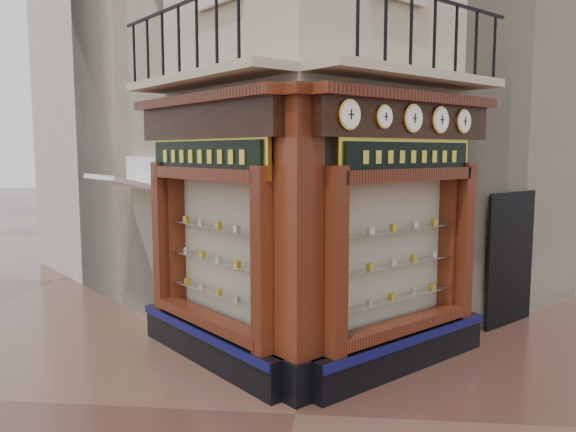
# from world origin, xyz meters

# --- Properties ---
(ground) EXTENTS (80.00, 80.00, 0.00)m
(ground) POSITION_xyz_m (0.00, 0.00, 0.00)
(ground) COLOR #462820
(ground) RESTS_ON ground
(main_building) EXTENTS (11.31, 11.31, 12.00)m
(main_building) POSITION_xyz_m (0.00, 6.16, 6.00)
(main_building) COLOR #BAA991
(main_building) RESTS_ON ground
(neighbour_left) EXTENTS (11.31, 11.31, 11.00)m
(neighbour_left) POSITION_xyz_m (-2.47, 8.63, 5.50)
(neighbour_left) COLOR beige
(neighbour_left) RESTS_ON ground
(neighbour_right) EXTENTS (11.31, 11.31, 11.00)m
(neighbour_right) POSITION_xyz_m (2.47, 8.63, 5.50)
(neighbour_right) COLOR beige
(neighbour_right) RESTS_ON ground
(shopfront_left) EXTENTS (2.86, 2.86, 3.98)m
(shopfront_left) POSITION_xyz_m (-1.41, 1.57, 1.98)
(shopfront_left) COLOR black
(shopfront_left) RESTS_ON ground
(shopfront_right) EXTENTS (2.86, 2.86, 3.98)m
(shopfront_right) POSITION_xyz_m (1.41, 1.57, 1.98)
(shopfront_right) COLOR black
(shopfront_right) RESTS_ON ground
(corner_pilaster) EXTENTS (0.85, 0.85, 3.98)m
(corner_pilaster) POSITION_xyz_m (0.00, 0.50, 1.95)
(corner_pilaster) COLOR black
(corner_pilaster) RESTS_ON ground
(balcony) EXTENTS (5.94, 2.97, 1.03)m
(balcony) POSITION_xyz_m (0.00, 1.49, 4.22)
(balcony) COLOR #BAA991
(balcony) RESTS_ON ground
(clock_a) EXTENTS (0.30, 0.30, 0.37)m
(clock_a) POSITION_xyz_m (0.61, 0.51, 3.62)
(clock_a) COLOR gold
(clock_a) RESTS_ON ground
(clock_b) EXTENTS (0.25, 0.25, 0.31)m
(clock_b) POSITION_xyz_m (1.06, 0.96, 3.62)
(clock_b) COLOR gold
(clock_b) RESTS_ON ground
(clock_c) EXTENTS (0.31, 0.31, 0.39)m
(clock_c) POSITION_xyz_m (1.48, 1.38, 3.62)
(clock_c) COLOR gold
(clock_c) RESTS_ON ground
(clock_d) EXTENTS (0.31, 0.31, 0.38)m
(clock_d) POSITION_xyz_m (1.91, 1.81, 3.62)
(clock_d) COLOR gold
(clock_d) RESTS_ON ground
(clock_e) EXTENTS (0.29, 0.29, 0.35)m
(clock_e) POSITION_xyz_m (2.32, 2.22, 3.62)
(clock_e) COLOR gold
(clock_e) RESTS_ON ground
(awning) EXTENTS (1.59, 1.59, 0.29)m
(awning) POSITION_xyz_m (-3.41, 3.20, 0.00)
(awning) COLOR silver
(awning) RESTS_ON ground
(signboard_left) EXTENTS (2.23, 2.23, 0.60)m
(signboard_left) POSITION_xyz_m (-1.46, 1.51, 3.10)
(signboard_left) COLOR gold
(signboard_left) RESTS_ON ground
(signboard_right) EXTENTS (2.01, 2.01, 0.54)m
(signboard_right) POSITION_xyz_m (1.46, 1.51, 3.10)
(signboard_right) COLOR gold
(signboard_right) RESTS_ON ground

